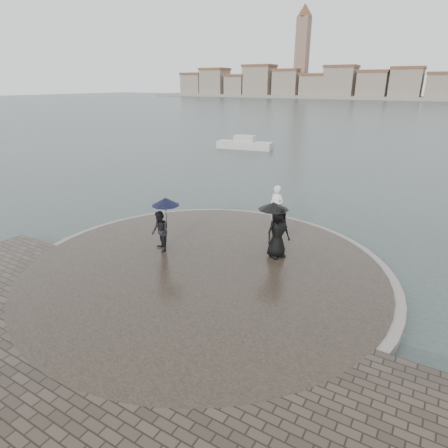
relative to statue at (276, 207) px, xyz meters
The scene contains 8 objects.
ground 8.18m from the statue, 94.29° to the right, with size 400.00×400.00×0.00m, color #2B3835.
kerb_ring 4.73m from the statue, 97.55° to the right, with size 12.50×12.50×0.32m, color gray.
quay_tip 4.73m from the statue, 97.55° to the right, with size 11.90×11.90×0.36m, color #2D261E.
statue is the anchor object (origin of this frame).
visitor_left 5.03m from the statue, 120.98° to the right, with size 1.21×1.04×2.04m.
visitor_right 2.84m from the statue, 66.31° to the right, with size 1.28×1.18×1.95m.
far_skyline 152.86m from the statue, 92.59° to the left, with size 260.00×20.00×37.00m.
boats 30.63m from the statue, 81.50° to the left, with size 32.02×21.67×1.50m.
Camera 1 is at (6.39, -5.89, 6.15)m, focal length 30.00 mm.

